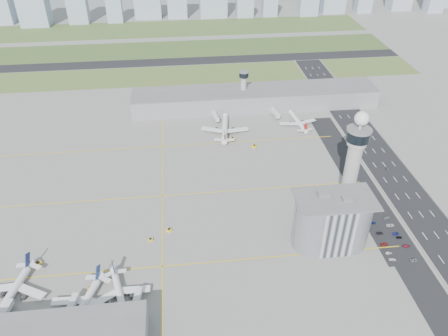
{
  "coord_description": "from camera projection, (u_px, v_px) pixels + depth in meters",
  "views": [
    {
      "loc": [
        -25.95,
        -191.27,
        172.62
      ],
      "look_at": [
        0.0,
        35.0,
        15.0
      ],
      "focal_mm": 35.0,
      "sensor_mm": 36.0,
      "label": 1
    }
  ],
  "objects": [
    {
      "name": "grass_strip_0",
      "position": [
        183.0,
        75.0,
        438.84
      ],
      "size": [
        480.0,
        50.0,
        0.08
      ],
      "primitive_type": "cube",
      "color": "#576E34",
      "rests_on": "ground"
    },
    {
      "name": "car_hw_4",
      "position": [
        321.0,
        88.0,
        412.4
      ],
      "size": [
        1.51,
        3.44,
        1.15
      ],
      "primitive_type": "imported",
      "rotation": [
        0.0,
        0.0,
        0.05
      ],
      "color": "#969DA8",
      "rests_on": "ground"
    },
    {
      "name": "terminal_pier",
      "position": [
        255.0,
        98.0,
        377.08
      ],
      "size": [
        210.0,
        32.0,
        15.8
      ],
      "color": "gray",
      "rests_on": "ground"
    },
    {
      "name": "taxiway_line_h_2",
      "position": [
        163.0,
        146.0,
        326.7
      ],
      "size": [
        260.0,
        0.6,
        0.01
      ],
      "primitive_type": "cube",
      "color": "yellow",
      "rests_on": "ground"
    },
    {
      "name": "landside_road",
      "position": [
        384.0,
        222.0,
        257.16
      ],
      "size": [
        18.0,
        260.0,
        0.08
      ],
      "primitive_type": "cube",
      "color": "black",
      "rests_on": "ground"
    },
    {
      "name": "airplane_far_a",
      "position": [
        225.0,
        125.0,
        341.09
      ],
      "size": [
        43.38,
        49.07,
        12.42
      ],
      "primitive_type": null,
      "rotation": [
        0.0,
        0.0,
        1.43
      ],
      "color": "white",
      "rests_on": "ground"
    },
    {
      "name": "car_lot_10",
      "position": [
        390.0,
        225.0,
        253.99
      ],
      "size": [
        4.84,
        2.59,
        1.29
      ],
      "primitive_type": "imported",
      "rotation": [
        0.0,
        0.0,
        1.47
      ],
      "color": "silver",
      "rests_on": "ground"
    },
    {
      "name": "car_lot_3",
      "position": [
        380.0,
        233.0,
        248.63
      ],
      "size": [
        3.97,
        1.68,
        1.14
      ],
      "primitive_type": "imported",
      "rotation": [
        0.0,
        0.0,
        1.59
      ],
      "color": "black",
      "rests_on": "ground"
    },
    {
      "name": "control_tower",
      "position": [
        354.0,
        158.0,
        250.26
      ],
      "size": [
        14.0,
        14.0,
        64.5
      ],
      "color": "#ADAAA5",
      "rests_on": "ground"
    },
    {
      "name": "jet_bridge_far_0",
      "position": [
        213.0,
        114.0,
        363.32
      ],
      "size": [
        5.39,
        14.31,
        5.7
      ],
      "primitive_type": null,
      "rotation": [
        0.0,
        0.0,
        -1.4
      ],
      "color": "silver",
      "rests_on": "ground"
    },
    {
      "name": "tug_4",
      "position": [
        232.0,
        139.0,
        334.18
      ],
      "size": [
        3.57,
        2.51,
        2.03
      ],
      "primitive_type": null,
      "rotation": [
        0.0,
        0.0,
        -1.54
      ],
      "color": "yellow",
      "rests_on": "ground"
    },
    {
      "name": "car_lot_5",
      "position": [
        368.0,
        215.0,
        261.33
      ],
      "size": [
        3.83,
        1.84,
        1.21
      ],
      "primitive_type": "imported",
      "rotation": [
        0.0,
        0.0,
        1.41
      ],
      "color": "silver",
      "rests_on": "ground"
    },
    {
      "name": "airplane_far_b",
      "position": [
        298.0,
        119.0,
        351.82
      ],
      "size": [
        34.8,
        39.61,
        10.18
      ],
      "primitive_type": null,
      "rotation": [
        0.0,
        0.0,
        1.68
      ],
      "color": "white",
      "rests_on": "ground"
    },
    {
      "name": "airplane_near_a",
      "position": [
        11.0,
        289.0,
        209.89
      ],
      "size": [
        40.93,
        45.27,
        10.86
      ],
      "primitive_type": null,
      "rotation": [
        0.0,
        0.0,
        -1.8
      ],
      "color": "white",
      "rests_on": "ground"
    },
    {
      "name": "airplane_near_c",
      "position": [
        119.0,
        293.0,
        208.35
      ],
      "size": [
        38.4,
        42.17,
        9.96
      ],
      "primitive_type": null,
      "rotation": [
        0.0,
        0.0,
        -1.31
      ],
      "color": "white",
      "rests_on": "ground"
    },
    {
      "name": "barrier_left",
      "position": [
        395.0,
        209.0,
        266.04
      ],
      "size": [
        0.6,
        500.0,
        1.2
      ],
      "primitive_type": "cube",
      "color": "#9E9E99",
      "rests_on": "ground"
    },
    {
      "name": "taxiway_line_h_1",
      "position": [
        163.0,
        196.0,
        277.68
      ],
      "size": [
        260.0,
        0.6,
        0.01
      ],
      "primitive_type": "cube",
      "color": "yellow",
      "rests_on": "ground"
    },
    {
      "name": "skyline_bldg_3",
      "position": [
        0.0,
        9.0,
        575.13
      ],
      "size": [
        32.3,
        25.84,
        36.93
      ],
      "primitive_type": "cube",
      "color": "#9EADC1",
      "rests_on": "ground"
    },
    {
      "name": "grass_strip_2",
      "position": [
        178.0,
        28.0,
        565.46
      ],
      "size": [
        480.0,
        70.0,
        0.08
      ],
      "primitive_type": "cube",
      "color": "#3C5227",
      "rests_on": "ground"
    },
    {
      "name": "skyline_bldg_6",
      "position": [
        114.0,
        5.0,
        575.84
      ],
      "size": [
        20.04,
        16.03,
        45.2
      ],
      "primitive_type": "cube",
      "color": "#9EADC1",
      "rests_on": "ground"
    },
    {
      "name": "airplane_near_b",
      "position": [
        82.0,
        303.0,
        203.12
      ],
      "size": [
        43.81,
        47.48,
        10.91
      ],
      "primitive_type": null,
      "rotation": [
        0.0,
        0.0,
        -1.9
      ],
      "color": "white",
      "rests_on": "ground"
    },
    {
      "name": "car_lot_9",
      "position": [
        396.0,
        234.0,
        248.18
      ],
      "size": [
        3.88,
        1.87,
        1.23
      ],
      "primitive_type": "imported",
      "rotation": [
        0.0,
        0.0,
        1.73
      ],
      "color": "#0B104B",
      "rests_on": "ground"
    },
    {
      "name": "taxiway_line_v",
      "position": [
        163.0,
        196.0,
        277.68
      ],
      "size": [
        0.6,
        260.0,
        0.01
      ],
      "primitive_type": "cube",
      "color": "yellow",
      "rests_on": "ground"
    },
    {
      "name": "jet_bridge_near_1",
      "position": [
        66.0,
        321.0,
        197.69
      ],
      "size": [
        5.39,
        14.31,
        5.7
      ],
      "primitive_type": null,
      "rotation": [
        0.0,
        0.0,
        1.4
      ],
      "color": "silver",
      "rests_on": "ground"
    },
    {
      "name": "tug_2",
      "position": [
        150.0,
        240.0,
        244.02
      ],
      "size": [
        3.05,
        2.34,
        1.61
      ],
      "primitive_type": null,
      "rotation": [
        0.0,
        0.0,
        1.74
      ],
      "color": "gold",
      "rests_on": "ground"
    },
    {
      "name": "taxiway_line_h_0",
      "position": [
        162.0,
        266.0,
        228.66
      ],
      "size": [
        260.0,
        0.6,
        0.01
      ],
      "primitive_type": "cube",
      "color": "yellow",
      "rests_on": "ground"
    },
    {
      "name": "car_lot_0",
      "position": [
        393.0,
        259.0,
        231.94
      ],
      "size": [
        3.95,
        2.13,
        1.27
      ],
      "primitive_type": "imported",
      "rotation": [
        0.0,
        0.0,
        1.4
      ],
      "color": "white",
      "rests_on": "ground"
    },
    {
      "name": "runway",
      "position": [
        182.0,
        61.0,
        469.05
      ],
      "size": [
        480.0,
        22.0,
        0.1
      ],
      "primitive_type": "cube",
      "color": "black",
      "rests_on": "ground"
    },
    {
      "name": "car_lot_4",
      "position": [
        373.0,
        223.0,
        255.74
      ],
      "size": [
        3.46,
        1.56,
        1.15
      ],
      "primitive_type": "imported",
      "rotation": [
        0.0,
        0.0,
        1.63
      ],
      "color": "#101F52",
      "rests_on": "ground"
    },
    {
      "name": "car_lot_7",
      "position": [
        406.0,
        246.0,
        240.19
      ],
      "size": [
        4.13,
        1.78,
        1.18
      ],
      "primitive_type": "imported",
      "rotation": [
        0.0,
        0.0,
        1.6
      ],
      "color": "maroon",
      "rests_on": "ground"
    },
    {
      "name": "skyline_bldg_10",
      "position": [
        245.0,
        6.0,
        602.01
      ],
      "size": [
        23.01,
        18.41,
        27.75
      ],
      "primitive_type": "cube",
      "color": "#9EADC1",
      "rests_on": "ground"
    },
    {
      "name": "grass_strip_1",
      "position": [
        180.0,
        49.0,
        500.11
      ],
      "size": [
        480.0,
        60.0,
        0.08
      ],
      "primitive_type": "cube",
      "color": "#3B5729",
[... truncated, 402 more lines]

